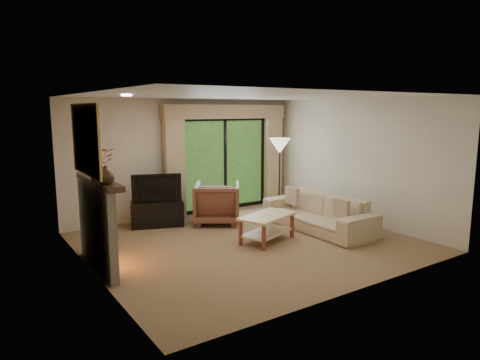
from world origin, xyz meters
TOP-DOWN VIEW (x-y plane):
  - floor at (0.00, 0.00)m, footprint 5.50×5.50m
  - ceiling at (0.00, 0.00)m, footprint 5.50×5.50m
  - wall_back at (0.00, 2.50)m, footprint 5.00×0.00m
  - wall_front at (0.00, -2.50)m, footprint 5.00×0.00m
  - wall_left at (-2.75, 0.00)m, footprint 0.00×5.00m
  - wall_right at (2.75, 0.00)m, footprint 0.00×5.00m
  - fireplace at (-2.63, 0.20)m, footprint 0.24×1.70m
  - mirror at (-2.71, 0.20)m, footprint 0.07×1.45m
  - sliding_door at (1.00, 2.45)m, footprint 2.26×0.10m
  - curtain_left at (-0.35, 2.34)m, footprint 0.45×0.18m
  - curtain_right at (2.35, 2.34)m, footprint 0.45×0.18m
  - cornice at (1.00, 2.36)m, footprint 3.20×0.24m
  - media_console at (-0.95, 1.95)m, footprint 1.15×0.80m
  - tv at (-0.95, 1.95)m, footprint 0.98×0.46m
  - armchair at (0.20, 1.47)m, footprint 1.29×1.30m
  - sofa at (1.61, -0.08)m, footprint 0.94×2.40m
  - pillow_near at (1.53, -0.77)m, footprint 0.09×0.34m
  - pillow_far at (1.53, 0.61)m, footprint 0.09×0.36m
  - coffee_table at (0.31, -0.13)m, footprint 1.23×0.93m
  - floor_lamp at (1.71, 1.27)m, footprint 0.54×0.54m
  - vase at (-2.61, -0.33)m, footprint 0.30×0.30m
  - branches at (-2.61, -0.01)m, footprint 0.52×0.49m

SIDE VIEW (x-z plane):
  - floor at x=0.00m, z-range 0.00..0.00m
  - coffee_table at x=0.31m, z-range 0.00..0.49m
  - media_console at x=-0.95m, z-range 0.00..0.53m
  - sofa at x=1.61m, z-range 0.00..0.70m
  - armchair at x=0.20m, z-range 0.00..0.86m
  - pillow_near at x=1.53m, z-range 0.41..0.75m
  - pillow_far at x=1.53m, z-range 0.40..0.76m
  - fireplace at x=-2.63m, z-range 0.00..1.37m
  - tv at x=-0.95m, z-range 0.53..1.10m
  - floor_lamp at x=1.71m, z-range 0.00..1.74m
  - sliding_door at x=1.00m, z-range 0.02..2.18m
  - curtain_left at x=-0.35m, z-range 0.02..2.38m
  - curtain_right at x=2.35m, z-range 0.02..2.38m
  - wall_back at x=0.00m, z-range -1.20..3.80m
  - wall_front at x=0.00m, z-range -1.20..3.80m
  - wall_left at x=-2.75m, z-range -1.20..3.80m
  - wall_right at x=2.75m, z-range -1.20..3.80m
  - vase at x=-2.61m, z-range 1.37..1.62m
  - branches at x=-2.61m, z-range 1.37..1.84m
  - mirror at x=-2.71m, z-range 1.44..2.46m
  - cornice at x=1.00m, z-range 2.16..2.48m
  - ceiling at x=0.00m, z-range 2.60..2.60m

